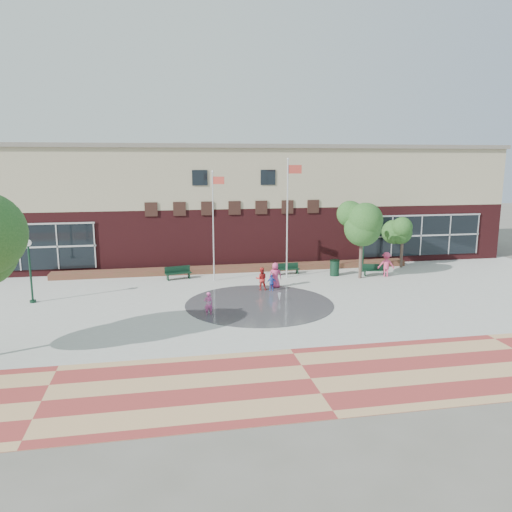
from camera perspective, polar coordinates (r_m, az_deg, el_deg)
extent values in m
plane|color=#666056|center=(25.62, 1.68, -7.40)|extent=(120.00, 120.00, 0.00)
cube|color=#A8A8A0|center=(29.37, 0.00, -4.98)|extent=(46.00, 18.00, 0.01)
cube|color=#9B332F|center=(19.31, 6.27, -13.79)|extent=(46.00, 6.00, 0.01)
cylinder|color=#383A3D|center=(28.43, 0.38, -5.52)|extent=(8.40, 8.40, 0.01)
cube|color=#48161A|center=(41.98, -3.44, 2.97)|extent=(44.00, 10.00, 4.50)
cube|color=tan|center=(41.60, -3.51, 9.12)|extent=(44.00, 10.00, 4.50)
cube|color=slate|center=(41.59, -3.54, 12.29)|extent=(44.40, 10.40, 0.30)
cube|color=black|center=(37.98, -25.44, 0.87)|extent=(10.00, 0.12, 3.19)
cube|color=black|center=(41.93, 18.31, 2.24)|extent=(10.00, 0.12, 3.19)
cube|color=black|center=(36.35, -6.45, 8.88)|extent=(1.10, 0.10, 1.10)
cube|color=black|center=(37.07, 1.37, 8.99)|extent=(1.10, 0.10, 1.10)
cube|color=maroon|center=(36.63, -2.21, -1.77)|extent=(26.00, 1.20, 0.40)
cylinder|color=silver|center=(33.25, -4.91, 3.26)|extent=(0.09, 0.09, 7.28)
sphere|color=silver|center=(32.96, -5.01, 9.62)|extent=(0.14, 0.14, 0.14)
cube|color=#A43329|center=(32.87, -4.32, 8.62)|extent=(0.74, 0.32, 0.49)
cylinder|color=silver|center=(34.09, 3.58, 4.13)|extent=(0.10, 0.10, 8.05)
sphere|color=silver|center=(33.85, 3.67, 11.00)|extent=(0.17, 0.17, 0.17)
cube|color=#A43329|center=(33.89, 4.45, 9.85)|extent=(0.92, 0.19, 0.57)
cylinder|color=#123020|center=(31.04, -24.36, -1.96)|extent=(0.12, 0.12, 3.31)
cylinder|color=#123020|center=(31.41, -24.14, -4.76)|extent=(0.35, 0.35, 0.16)
sphere|color=white|center=(30.72, -24.63, 1.38)|extent=(0.39, 0.39, 0.39)
cylinder|color=#123020|center=(37.04, 12.16, 1.13)|extent=(0.13, 0.13, 3.80)
cylinder|color=#123020|center=(37.38, 12.05, -1.61)|extent=(0.40, 0.40, 0.18)
sphere|color=white|center=(36.75, 12.29, 4.36)|extent=(0.45, 0.45, 0.45)
cube|color=#123020|center=(34.48, -8.87, -1.95)|extent=(1.85, 0.88, 0.06)
cube|color=#123020|center=(34.63, -8.98, -1.51)|extent=(1.74, 0.45, 0.44)
cube|color=#123020|center=(35.61, 3.71, -1.50)|extent=(1.63, 0.56, 0.05)
cube|color=#123020|center=(35.75, 3.62, -1.11)|extent=(1.60, 0.16, 0.40)
cube|color=#123020|center=(36.08, 13.41, -1.60)|extent=(1.70, 0.80, 0.05)
cube|color=#123020|center=(36.23, 13.36, -1.21)|extent=(1.62, 0.40, 0.41)
cylinder|color=#123020|center=(35.56, 8.97, -1.39)|extent=(0.65, 0.65, 1.09)
cylinder|color=black|center=(35.44, 9.00, -0.50)|extent=(0.70, 0.70, 0.07)
cylinder|color=#42322A|center=(34.90, 11.89, 0.13)|extent=(0.23, 0.23, 3.31)
cylinder|color=#42322A|center=(39.27, 16.31, 0.51)|extent=(0.22, 0.22, 2.49)
cone|color=white|center=(26.62, -5.43, -6.74)|extent=(0.39, 0.39, 0.76)
cone|color=white|center=(29.01, 2.69, -5.20)|extent=(0.21, 0.21, 0.47)
imported|color=#C04387|center=(26.39, -5.46, -5.46)|extent=(0.50, 0.37, 1.27)
imported|color=red|center=(31.21, 0.62, -2.64)|extent=(0.79, 0.66, 1.47)
imported|color=#C83A6F|center=(31.78, 2.22, -2.23)|extent=(0.86, 0.62, 1.64)
imported|color=blue|center=(31.01, 1.79, -3.11)|extent=(0.65, 0.32, 1.06)
imported|color=#D83D6B|center=(35.97, 14.65, -0.95)|extent=(1.25, 0.91, 1.74)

